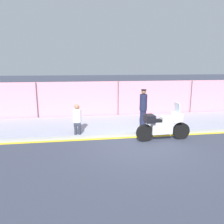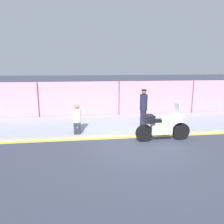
% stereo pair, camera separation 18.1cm
% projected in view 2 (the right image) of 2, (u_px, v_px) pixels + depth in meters
% --- Properties ---
extents(ground_plane, '(120.00, 120.00, 0.00)m').
position_uv_depth(ground_plane, '(139.00, 146.00, 8.35)').
color(ground_plane, '#333847').
extents(sidewalk, '(33.75, 3.57, 0.18)m').
position_uv_depth(sidewalk, '(125.00, 124.00, 11.16)').
color(sidewalk, '#8E93A3').
rests_on(sidewalk, ground_plane).
extents(curb_paint_stripe, '(33.75, 0.18, 0.01)m').
position_uv_depth(curb_paint_stripe, '(133.00, 137.00, 9.36)').
color(curb_paint_stripe, gold).
rests_on(curb_paint_stripe, ground_plane).
extents(storefront_fence, '(32.07, 0.17, 2.12)m').
position_uv_depth(storefront_fence, '(119.00, 100.00, 12.77)').
color(storefront_fence, pink).
rests_on(storefront_fence, ground_plane).
extents(motorcycle, '(2.29, 0.52, 1.55)m').
position_uv_depth(motorcycle, '(163.00, 126.00, 8.86)').
color(motorcycle, black).
rests_on(motorcycle, ground_plane).
extents(officer_standing, '(0.35, 0.35, 1.76)m').
position_uv_depth(officer_standing, '(143.00, 108.00, 10.25)').
color(officer_standing, '#191E38').
rests_on(officer_standing, sidewalk).
extents(person_seated_on_curb, '(0.36, 0.63, 1.23)m').
position_uv_depth(person_seated_on_curb, '(77.00, 117.00, 9.38)').
color(person_seated_on_curb, '#2D3342').
rests_on(person_seated_on_curb, sidewalk).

